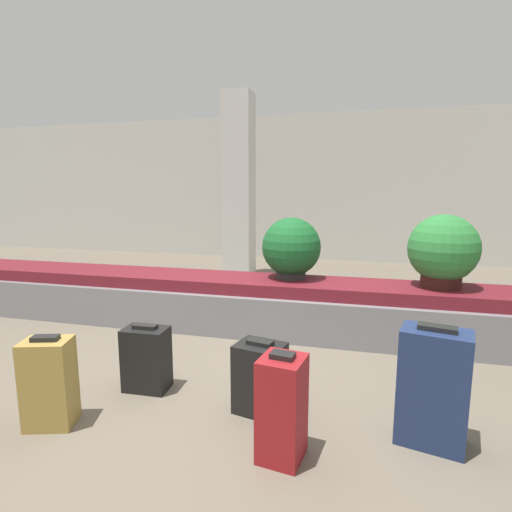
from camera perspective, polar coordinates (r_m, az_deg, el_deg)
ground_plane at (r=3.47m, az=-5.55°, el=-17.02°), size 18.00×18.00×0.00m
back_wall at (r=9.08m, az=7.71°, el=9.59°), size 18.00×0.06×3.20m
carousel at (r=4.51m, az=0.00°, el=-6.90°), size 8.84×0.83×0.58m
pillar at (r=7.13m, az=-2.44°, el=9.79°), size 0.48×0.48×3.20m
suitcase_0 at (r=3.30m, az=-15.37°, el=-13.94°), size 0.34×0.23×0.52m
suitcase_1 at (r=2.44m, az=3.73°, el=-20.85°), size 0.28×0.29×0.64m
suitcase_2 at (r=3.05m, az=-27.45°, el=-15.77°), size 0.35×0.30×0.62m
suitcase_3 at (r=2.90m, az=0.58°, el=-16.97°), size 0.37×0.32×0.52m
suitcase_4 at (r=2.75m, az=23.95°, el=-16.76°), size 0.44×0.33×0.75m
potted_plant_1 at (r=4.42m, az=5.07°, el=1.09°), size 0.65×0.65×0.67m
potted_plant_2 at (r=4.39m, az=25.15°, el=0.66°), size 0.68×0.68×0.73m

